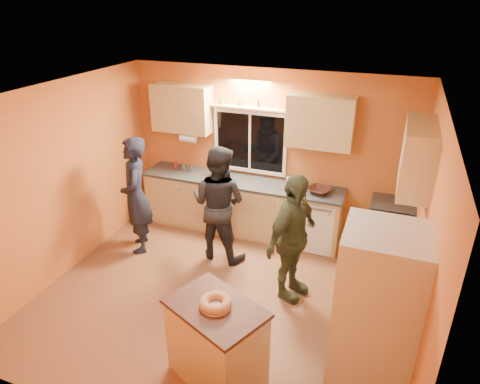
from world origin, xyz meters
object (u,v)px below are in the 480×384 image
at_px(person_left, 136,196).
at_px(person_right, 292,239).
at_px(person_center, 219,203).
at_px(island, 217,342).
at_px(refrigerator, 375,317).

distance_m(person_left, person_right, 2.45).
bearing_deg(person_center, person_right, 161.81).
bearing_deg(person_center, island, 118.19).
xyz_separation_m(island, person_left, (-2.07, 1.83, 0.43)).
relative_size(island, person_center, 0.64).
distance_m(refrigerator, person_left, 3.79).
xyz_separation_m(refrigerator, island, (-1.42, -0.37, -0.44)).
height_order(person_center, person_right, person_center).
distance_m(person_center, person_right, 1.33).
bearing_deg(island, person_left, 162.94).
xyz_separation_m(island, person_right, (0.36, 1.54, 0.39)).
xyz_separation_m(person_center, person_right, (1.21, -0.54, -0.02)).
relative_size(person_left, person_right, 1.05).
height_order(refrigerator, island, refrigerator).
distance_m(island, person_center, 2.28).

